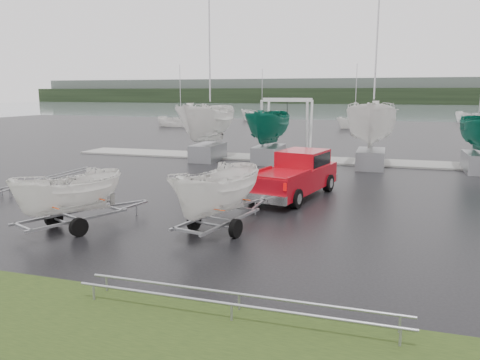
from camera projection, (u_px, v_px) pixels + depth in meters
The scene contains 19 objects.
ground_plane at pixel (215, 201), 19.69m from camera, with size 120.00×120.00×0.00m, color black.
lake at pixel (359, 111), 113.45m from camera, with size 300.00×300.00×0.00m, color gray.
grass_verge at pixel (23, 320), 9.38m from camera, with size 40.00×40.00×0.00m, color #1F2F12.
dock at pixel (281, 158), 31.87m from camera, with size 30.00×3.00×0.12m, color #979792.
treeline at pixel (370, 96), 178.52m from camera, with size 300.00×8.00×6.00m, color black.
far_hill at pixel (371, 91), 185.65m from camera, with size 300.00×6.00×10.00m, color #4C5651.
pickup_truck at pixel (297, 173), 20.54m from camera, with size 3.20×6.11×1.94m.
trailer_hitched at pixel (217, 151), 14.79m from camera, with size 2.02×3.77×4.95m.
trailer_parked at pixel (67, 158), 15.06m from camera, with size 2.53×3.77×4.41m.
boat_hoist at pixel (287, 120), 31.29m from camera, with size 3.30×2.18×4.12m.
keelboat_0 at pixel (207, 95), 30.56m from camera, with size 2.71×3.20×10.89m.
keelboat_1 at pixel (269, 106), 29.65m from camera, with size 2.32×3.20×7.27m.
keelboat_2 at pixel (374, 90), 27.41m from camera, with size 2.90×3.20×11.08m.
mast_rack_0 at pixel (52, 177), 23.21m from camera, with size 0.56×6.50×0.06m.
mast_rack_2 at pixel (235, 299), 9.54m from camera, with size 7.00×0.56×0.06m.
moored_boat_0 at pixel (181, 127), 61.91m from camera, with size 2.84×2.78×11.21m.
moored_boat_1 at pixel (262, 121), 73.84m from camera, with size 3.29×3.23×11.70m.
moored_boat_2 at pixel (354, 128), 59.76m from camera, with size 3.22×3.23×11.01m.
moored_boat_3 at pixel (478, 122), 70.68m from camera, with size 3.89×3.87×11.65m.
Camera 1 is at (6.76, -17.99, 4.51)m, focal length 35.00 mm.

